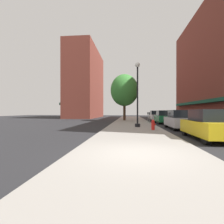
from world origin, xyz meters
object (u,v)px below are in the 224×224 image
at_px(parking_meter_far, 149,116).
at_px(car_yellow, 209,125).
at_px(car_green, 164,117).
at_px(lamppost, 138,93).
at_px(car_white, 155,116).
at_px(tree_near, 124,90).
at_px(fire_hydrant, 153,125).
at_px(car_silver, 179,120).
at_px(parking_meter_near, 148,116).

height_order(parking_meter_far, car_yellow, car_yellow).
relative_size(car_yellow, car_green, 1.00).
bearing_deg(lamppost, car_white, 75.22).
distance_m(tree_near, car_yellow, 19.21).
relative_size(lamppost, fire_hydrant, 7.47).
relative_size(fire_hydrant, car_silver, 0.18).
bearing_deg(fire_hydrant, parking_meter_near, 86.59).
distance_m(lamppost, car_green, 7.81).
xyz_separation_m(parking_meter_far, tree_near, (-3.14, 6.94, 3.93)).
xyz_separation_m(fire_hydrant, car_yellow, (2.49, -3.78, 0.29)).
bearing_deg(tree_near, car_green, -46.20).
xyz_separation_m(fire_hydrant, parking_meter_near, (0.54, 9.03, 0.43)).
xyz_separation_m(parking_meter_near, car_white, (1.95, 6.95, -0.14)).
bearing_deg(car_white, car_yellow, -92.24).
height_order(parking_meter_far, tree_near, tree_near).
relative_size(fire_hydrant, parking_meter_far, 0.60).
bearing_deg(car_white, parking_meter_near, -107.92).
relative_size(lamppost, tree_near, 0.81).
bearing_deg(tree_near, fire_hydrant, -79.69).
bearing_deg(parking_meter_near, lamppost, -103.82).
xyz_separation_m(car_silver, car_white, (0.00, 14.04, 0.00)).
xyz_separation_m(lamppost, car_silver, (3.57, -0.53, -2.39)).
distance_m(parking_meter_near, car_silver, 7.36).
distance_m(lamppost, parking_meter_far, 5.62).
bearing_deg(parking_meter_near, car_green, -1.12).
height_order(fire_hydrant, car_yellow, car_yellow).
distance_m(car_silver, car_green, 7.05).
xyz_separation_m(lamppost, car_green, (3.57, 6.53, -2.39)).
height_order(parking_meter_near, parking_meter_far, same).
bearing_deg(parking_meter_near, tree_near, 120.79).
xyz_separation_m(lamppost, tree_near, (-1.52, 11.83, 1.68)).
relative_size(tree_near, car_white, 1.70).
bearing_deg(car_white, fire_hydrant, -101.09).
bearing_deg(lamppost, car_green, 61.36).
relative_size(parking_meter_near, car_yellow, 0.30).
bearing_deg(car_yellow, parking_meter_far, 101.42).
bearing_deg(tree_near, parking_meter_near, -59.21).
xyz_separation_m(parking_meter_far, car_silver, (1.95, -5.42, -0.14)).
xyz_separation_m(tree_near, car_white, (5.09, 1.68, -4.07)).
bearing_deg(car_silver, car_green, 90.43).
bearing_deg(car_white, lamppost, -107.02).
bearing_deg(car_green, parking_meter_far, -142.02).
distance_m(lamppost, fire_hydrant, 3.80).
relative_size(lamppost, car_yellow, 1.37).
bearing_deg(car_green, car_white, 88.02).
distance_m(tree_near, car_white, 6.73).
bearing_deg(car_green, car_silver, -91.98).
bearing_deg(car_silver, lamppost, 172.05).
xyz_separation_m(tree_near, car_green, (5.09, -5.31, -4.07)).
bearing_deg(car_silver, parking_meter_far, 110.22).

